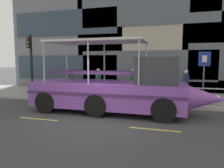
{
  "coord_description": "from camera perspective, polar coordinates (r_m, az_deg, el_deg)",
  "views": [
    {
      "loc": [
        3.07,
        -8.16,
        2.42
      ],
      "look_at": [
        0.06,
        1.83,
        1.3
      ],
      "focal_mm": 34.3,
      "sensor_mm": 36.0,
      "label": 1
    }
  ],
  "objects": [
    {
      "name": "ground_plane",
      "position": [
        9.05,
        -3.77,
        -9.39
      ],
      "size": [
        120.0,
        120.0,
        0.0
      ],
      "primitive_type": "plane",
      "color": "#3D3D3F"
    },
    {
      "name": "sidewalk",
      "position": [
        14.29,
        4.13,
        -3.27
      ],
      "size": [
        32.0,
        4.8,
        0.18
      ],
      "primitive_type": "cube",
      "color": "gray",
      "rests_on": "ground_plane"
    },
    {
      "name": "curb_edge",
      "position": [
        11.92,
        1.5,
        -5.15
      ],
      "size": [
        32.0,
        0.18,
        0.18
      ],
      "primitive_type": "cube",
      "color": "#B2ADA3",
      "rests_on": "ground_plane"
    },
    {
      "name": "lane_centreline",
      "position": [
        8.46,
        -5.38,
        -10.52
      ],
      "size": [
        25.8,
        0.12,
        0.01
      ],
      "color": "#DBD64C",
      "rests_on": "ground_plane"
    },
    {
      "name": "curb_guardrail",
      "position": [
        12.07,
        3.01,
        -1.68
      ],
      "size": [
        11.44,
        0.09,
        0.9
      ],
      "color": "#9EA0A8",
      "rests_on": "sidewalk"
    },
    {
      "name": "traffic_light_pole",
      "position": [
        15.06,
        -20.86,
        6.39
      ],
      "size": [
        0.24,
        0.46,
        3.97
      ],
      "color": "black",
      "rests_on": "sidewalk"
    },
    {
      "name": "parking_sign",
      "position": [
        12.38,
        23.32,
        3.85
      ],
      "size": [
        0.6,
        0.12,
        2.74
      ],
      "color": "#4C4F54",
      "rests_on": "sidewalk"
    },
    {
      "name": "leaned_bicycle",
      "position": [
        14.8,
        -18.14,
        -1.4
      ],
      "size": [
        1.74,
        0.46,
        0.96
      ],
      "color": "black",
      "rests_on": "sidewalk"
    },
    {
      "name": "duck_tour_boat",
      "position": [
        10.07,
        1.76,
        -1.42
      ],
      "size": [
        8.94,
        2.54,
        3.39
      ],
      "color": "purple",
      "rests_on": "ground_plane"
    },
    {
      "name": "pedestrian_near_bow",
      "position": [
        13.2,
        19.06,
        0.62
      ],
      "size": [
        0.34,
        0.43,
        1.74
      ],
      "color": "#47423D",
      "rests_on": "sidewalk"
    },
    {
      "name": "pedestrian_mid_left",
      "position": [
        13.0,
        5.58,
        0.89
      ],
      "size": [
        0.28,
        0.49,
        1.76
      ],
      "color": "#1E2338",
      "rests_on": "sidewalk"
    },
    {
      "name": "pedestrian_mid_right",
      "position": [
        13.5,
        -3.67,
        1.16
      ],
      "size": [
        0.41,
        0.36,
        1.78
      ],
      "color": "black",
      "rests_on": "sidewalk"
    },
    {
      "name": "pedestrian_near_stern",
      "position": [
        14.73,
        -11.04,
        1.01
      ],
      "size": [
        0.42,
        0.28,
        1.58
      ],
      "color": "#1E2338",
      "rests_on": "sidewalk"
    }
  ]
}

